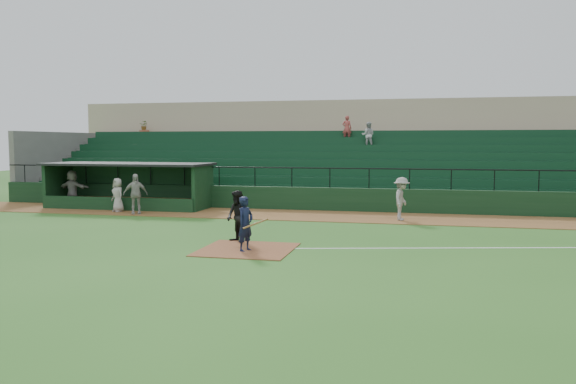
# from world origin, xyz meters

# --- Properties ---
(ground) EXTENTS (90.00, 90.00, 0.00)m
(ground) POSITION_xyz_m (0.00, 0.00, 0.00)
(ground) COLOR #2B5E1E
(ground) RESTS_ON ground
(warning_track) EXTENTS (40.00, 4.00, 0.03)m
(warning_track) POSITION_xyz_m (0.00, 8.00, 0.01)
(warning_track) COLOR brown
(warning_track) RESTS_ON ground
(home_plate_dirt) EXTENTS (3.00, 3.00, 0.03)m
(home_plate_dirt) POSITION_xyz_m (0.00, -1.00, 0.01)
(home_plate_dirt) COLOR brown
(home_plate_dirt) RESTS_ON ground
(foul_line) EXTENTS (17.49, 4.44, 0.01)m
(foul_line) POSITION_xyz_m (8.00, 1.20, 0.01)
(foul_line) COLOR white
(foul_line) RESTS_ON ground
(stadium_structure) EXTENTS (38.00, 13.08, 6.40)m
(stadium_structure) POSITION_xyz_m (-0.00, 16.46, 2.30)
(stadium_structure) COLOR black
(stadium_structure) RESTS_ON ground
(dugout) EXTENTS (8.90, 3.20, 2.42)m
(dugout) POSITION_xyz_m (-9.75, 9.56, 1.33)
(dugout) COLOR black
(dugout) RESTS_ON ground
(batter_at_plate) EXTENTS (1.11, 0.76, 1.79)m
(batter_at_plate) POSITION_xyz_m (0.04, -1.26, 0.90)
(batter_at_plate) COLOR black
(batter_at_plate) RESTS_ON ground
(umpire) EXTENTS (1.13, 1.10, 1.84)m
(umpire) POSITION_xyz_m (-0.70, 0.21, 0.92)
(umpire) COLOR black
(umpire) RESTS_ON ground
(runner) EXTENTS (0.93, 1.36, 1.94)m
(runner) POSITION_xyz_m (4.72, 7.24, 1.00)
(runner) COLOR gray
(runner) RESTS_ON warning_track
(dugout_player_a) EXTENTS (1.24, 0.95, 1.96)m
(dugout_player_a) POSITION_xyz_m (-8.01, 6.58, 1.01)
(dugout_player_a) COLOR #9E9993
(dugout_player_a) RESTS_ON warning_track
(dugout_player_b) EXTENTS (0.99, 0.90, 1.70)m
(dugout_player_b) POSITION_xyz_m (-9.34, 7.23, 0.88)
(dugout_player_b) COLOR #A7A29D
(dugout_player_b) RESTS_ON warning_track
(dugout_player_c) EXTENTS (1.90, 0.85, 1.98)m
(dugout_player_c) POSITION_xyz_m (-12.93, 8.77, 1.02)
(dugout_player_c) COLOR gray
(dugout_player_c) RESTS_ON warning_track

